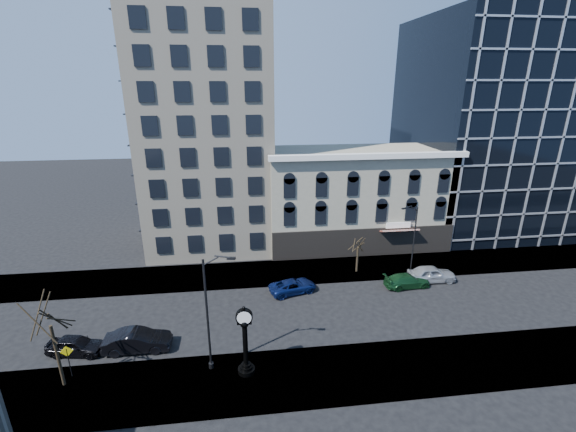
{
  "coord_description": "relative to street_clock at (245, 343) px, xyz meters",
  "views": [
    {
      "loc": [
        -2.13,
        -29.86,
        19.89
      ],
      "look_at": [
        2.0,
        4.0,
        8.0
      ],
      "focal_mm": 24.0,
      "sensor_mm": 36.0,
      "label": 1
    }
  ],
  "objects": [
    {
      "name": "bare_tree_near",
      "position": [
        -12.55,
        0.3,
        3.34
      ],
      "size": [
        4.47,
        4.47,
        7.67
      ],
      "color": "#2E2517",
      "rests_on": "sidewalk_near"
    },
    {
      "name": "car_near_b",
      "position": [
        -8.37,
        3.62,
        -1.74
      ],
      "size": [
        5.1,
        1.79,
        1.68
      ],
      "primitive_type": "imported",
      "rotation": [
        0.0,
        0.0,
        1.57
      ],
      "color": "black",
      "rests_on": "ground"
    },
    {
      "name": "ground",
      "position": [
        2.38,
        7.15,
        -2.58
      ],
      "size": [
        160.0,
        160.0,
        0.0
      ],
      "primitive_type": "plane",
      "color": "black",
      "rests_on": "ground"
    },
    {
      "name": "sidewalk_near",
      "position": [
        2.38,
        -0.85,
        -2.52
      ],
      "size": [
        160.0,
        6.0,
        0.12
      ],
      "primitive_type": "cube",
      "color": "gray",
      "rests_on": "ground"
    },
    {
      "name": "car_far_c",
      "position": [
        19.61,
        11.36,
        -1.73
      ],
      "size": [
        5.02,
        2.14,
        1.69
      ],
      "primitive_type": "imported",
      "rotation": [
        0.0,
        0.0,
        1.54
      ],
      "color": "#A5A8AD",
      "rests_on": "ground"
    },
    {
      "name": "street_clock",
      "position": [
        0.0,
        0.0,
        0.0
      ],
      "size": [
        1.23,
        1.23,
        5.44
      ],
      "rotation": [
        0.0,
        0.0,
        -0.04
      ],
      "color": "black",
      "rests_on": "sidewalk_near"
    },
    {
      "name": "street_lamp_near",
      "position": [
        -1.88,
        0.62,
        4.51
      ],
      "size": [
        2.37,
        0.71,
        9.24
      ],
      "rotation": [
        0.0,
        0.0,
        -0.19
      ],
      "color": "black",
      "rests_on": "sidewalk_near"
    },
    {
      "name": "sidewalk_far",
      "position": [
        2.38,
        15.15,
        -2.52
      ],
      "size": [
        160.0,
        6.0,
        0.12
      ],
      "primitive_type": "cube",
      "color": "gray",
      "rests_on": "ground"
    },
    {
      "name": "warning_sign",
      "position": [
        -12.33,
        1.06,
        -0.71
      ],
      "size": [
        0.82,
        0.22,
        2.54
      ],
      "rotation": [
        0.0,
        0.0,
        0.22
      ],
      "color": "black",
      "rests_on": "sidewalk_near"
    },
    {
      "name": "victorian_row",
      "position": [
        14.38,
        23.04,
        3.42
      ],
      "size": [
        22.6,
        11.19,
        12.5
      ],
      "color": "gray",
      "rests_on": "ground"
    },
    {
      "name": "street_lamp_far",
      "position": [
        17.57,
        12.95,
        3.59
      ],
      "size": [
        1.99,
        0.9,
        8.01
      ],
      "rotation": [
        0.0,
        0.0,
        3.49
      ],
      "color": "black",
      "rests_on": "sidewalk_far"
    },
    {
      "name": "bare_tree_far",
      "position": [
        12.4,
        14.25,
        1.02
      ],
      "size": [
        2.69,
        2.69,
        4.62
      ],
      "color": "#2E2517",
      "rests_on": "sidewalk_far"
    },
    {
      "name": "glass_office",
      "position": [
        34.38,
        28.06,
        11.42
      ],
      "size": [
        20.0,
        20.15,
        28.0
      ],
      "color": "black",
      "rests_on": "ground"
    },
    {
      "name": "car_far_b",
      "position": [
        16.6,
        10.53,
        -1.89
      ],
      "size": [
        4.89,
        2.32,
        1.38
      ],
      "primitive_type": "imported",
      "rotation": [
        0.0,
        0.0,
        1.66
      ],
      "color": "#143F1E",
      "rests_on": "ground"
    },
    {
      "name": "car_near_a",
      "position": [
        -13.01,
        3.79,
        -1.85
      ],
      "size": [
        4.49,
        2.34,
        1.46
      ],
      "primitive_type": "imported",
      "rotation": [
        0.0,
        0.0,
        1.42
      ],
      "color": "black",
      "rests_on": "ground"
    },
    {
      "name": "car_far_a",
      "position": [
        4.84,
        10.86,
        -1.92
      ],
      "size": [
        5.15,
        3.38,
        1.32
      ],
      "primitive_type": "imported",
      "rotation": [
        0.0,
        0.0,
        1.84
      ],
      "color": "#0C194C",
      "rests_on": "ground"
    },
    {
      "name": "cream_tower",
      "position": [
        -3.73,
        26.03,
        16.74
      ],
      "size": [
        15.9,
        15.4,
        42.5
      ],
      "color": "beige",
      "rests_on": "ground"
    }
  ]
}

